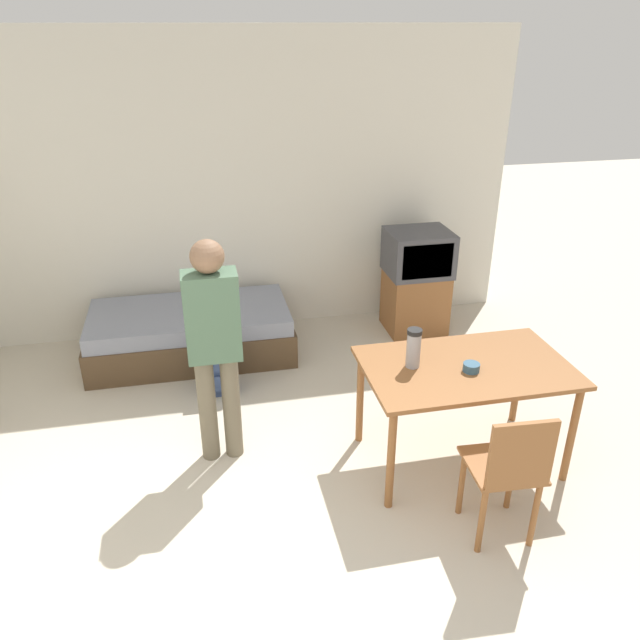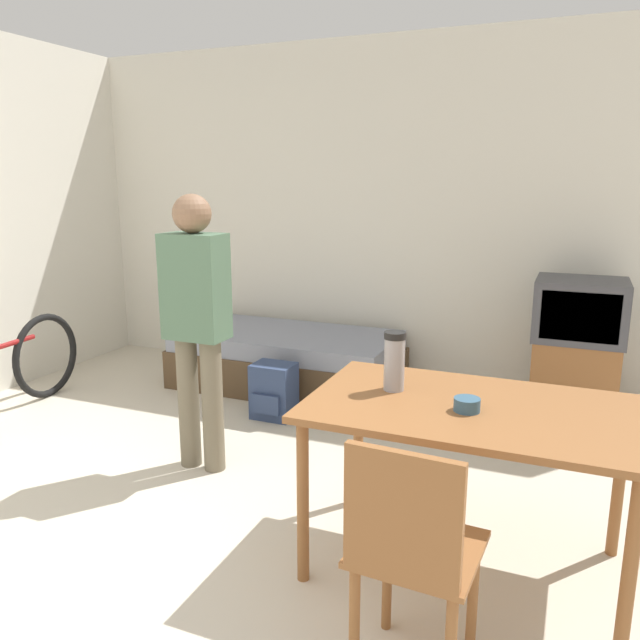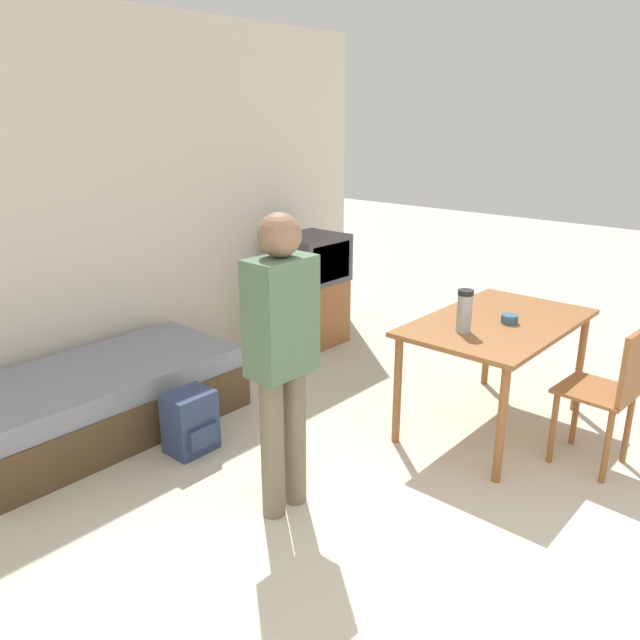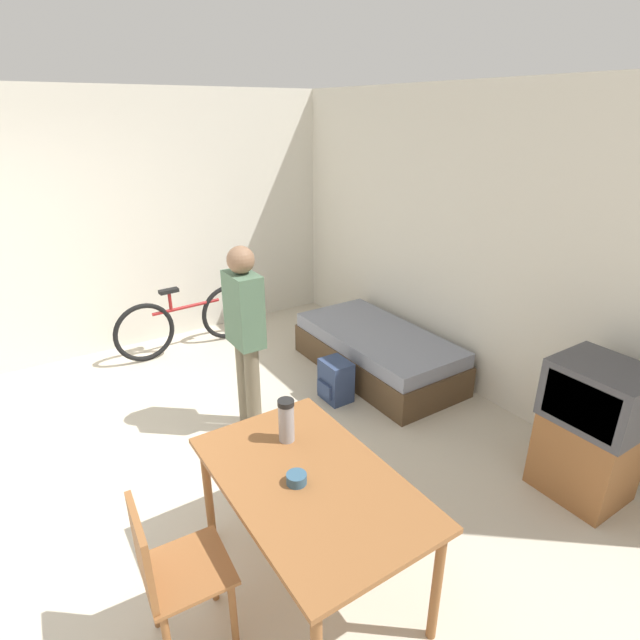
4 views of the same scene
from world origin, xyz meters
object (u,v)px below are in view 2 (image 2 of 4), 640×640
thermos_flask (394,358)px  mate_bowl (467,405)px  dining_table (470,424)px  person_standing (196,316)px  tv (576,350)px  backpack (274,391)px  wooden_chair (411,551)px  daybed (288,360)px

thermos_flask → mate_bowl: (0.34, -0.14, -0.12)m
dining_table → person_standing: size_ratio=0.85×
dining_table → mate_bowl: bearing=-95.1°
tv → person_standing: size_ratio=0.63×
person_standing → backpack: bearing=87.3°
wooden_chair → tv: bearing=80.5°
daybed → tv: (2.12, 0.09, 0.29)m
thermos_flask → dining_table: bearing=-10.3°
wooden_chair → backpack: wooden_chair is taller
tv → dining_table: tv is taller
person_standing → mate_bowl: bearing=-16.4°
thermos_flask → mate_bowl: 0.38m
daybed → thermos_flask: thermos_flask is taller
mate_bowl → backpack: size_ratio=0.27×
mate_bowl → wooden_chair: bearing=-94.2°
tv → thermos_flask: 2.08m
dining_table → mate_bowl: 0.13m
wooden_chair → mate_bowl: 0.71m
tv → backpack: tv is taller
dining_table → person_standing: (-1.56, 0.39, 0.24)m
daybed → tv: tv is taller
dining_table → daybed: bearing=132.6°
person_standing → mate_bowl: (1.56, -0.46, -0.13)m
thermos_flask → mate_bowl: thermos_flask is taller
wooden_chair → mate_bowl: size_ratio=8.41×
daybed → person_standing: person_standing is taller
backpack → dining_table: bearing=-38.8°
tv → thermos_flask: bearing=-111.2°
dining_table → person_standing: bearing=166.2°
dining_table → thermos_flask: size_ratio=5.07×
person_standing → mate_bowl: size_ratio=14.93×
wooden_chair → dining_table: bearing=85.7°
backpack → thermos_flask: bearing=-44.6°
person_standing → backpack: 1.10m
person_standing → mate_bowl: 1.63m
wooden_chair → thermos_flask: thermos_flask is taller
daybed → person_standing: (0.16, -1.49, 0.68)m
tv → dining_table: size_ratio=0.75×
tv → thermos_flask: size_ratio=3.78×
thermos_flask → mate_bowl: bearing=-21.9°
daybed → tv: 2.14m
daybed → wooden_chair: wooden_chair is taller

